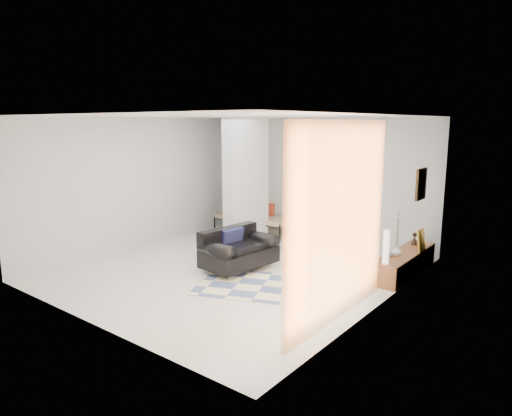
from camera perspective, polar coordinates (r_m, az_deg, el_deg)
The scene contains 17 objects.
floor at distance 8.56m, azimuth -2.24°, elevation -7.69°, with size 6.00×6.00×0.00m, color silver.
ceiling at distance 8.13m, azimuth -2.39°, elevation 11.40°, with size 6.00×6.00×0.00m, color white.
wall_back at distance 10.68m, azimuth 8.14°, elevation 3.58°, with size 6.00×6.00×0.00m, color silver.
wall_front at distance 6.28m, azimuth -20.24°, elevation -1.88°, with size 6.00×6.00×0.00m, color silver.
wall_left at distance 10.20m, azimuth -14.22°, elevation 3.04°, with size 6.00×6.00×0.00m, color silver.
wall_right at distance 6.81m, azimuth 15.66°, elevation -0.67°, with size 6.00×6.00×0.00m, color silver.
partition_column at distance 10.14m, azimuth -1.24°, elevation 3.32°, with size 0.35×1.20×2.80m, color silver.
hallway_door at distance 11.87m, azimuth -0.84°, elevation 2.53°, with size 0.85×0.06×2.04m, color beige.
curtain at distance 5.81m, azimuth 10.63°, elevation -1.86°, with size 2.55×2.55×0.00m, color orange.
wall_art at distance 8.34m, azimuth 19.94°, elevation 2.83°, with size 0.04×0.45×0.55m, color #3C2610.
media_console at distance 8.70m, azimuth 18.09°, elevation -6.51°, with size 0.45×2.00×0.80m.
loveseat at distance 8.50m, azimuth -2.36°, elevation -5.26°, with size 0.95×1.47×0.76m.
daybed at distance 11.26m, azimuth -0.23°, elevation -1.06°, with size 1.99×0.97×0.77m.
area_rug at distance 7.71m, azimuth 0.88°, elevation -9.73°, with size 2.14×1.43×0.01m, color beige.
cylinder_lamp at distance 7.79m, azimuth 15.96°, elevation -4.71°, with size 0.10×0.10×0.57m, color white.
bronze_figurine at distance 9.19m, azimuth 19.20°, elevation -3.65°, with size 0.12×0.12×0.24m, color black, non-canonical shape.
vase at distance 8.36m, azimuth 17.16°, elevation -5.13°, with size 0.17×0.17×0.17m, color silver.
Camera 1 is at (5.25, -6.21, 2.69)m, focal length 32.00 mm.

